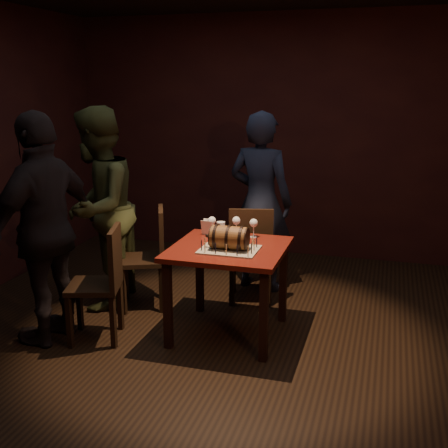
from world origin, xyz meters
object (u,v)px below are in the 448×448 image
object	(u,v)px
pub_table	(229,260)
person_back	(260,202)
wine_glass_left	(212,221)
chair_left_front	(104,277)
wine_glass_mid	(236,222)
person_left_front	(46,229)
barrel_cake	(229,238)
person_left_rear	(98,209)
pint_of_ale	(221,231)
wine_glass_right	(254,224)
chair_back	(251,250)
chair_left_rear	(151,252)

from	to	relation	value
pub_table	person_back	size ratio (longest dim) A/B	0.51
wine_glass_left	chair_left_front	distance (m)	1.03
pub_table	wine_glass_mid	size ratio (longest dim) A/B	5.59
person_left_front	wine_glass_mid	bearing A→B (deg)	133.95
pub_table	person_left_front	size ratio (longest dim) A/B	0.49
barrel_cake	person_back	size ratio (longest dim) A/B	0.19
person_back	person_left_rear	distance (m)	1.56
wine_glass_left	pint_of_ale	world-z (taller)	wine_glass_left
barrel_cake	wine_glass_right	bearing A→B (deg)	77.89
wine_glass_left	pint_of_ale	bearing A→B (deg)	-44.96
person_left_rear	person_left_front	bearing A→B (deg)	-10.04
pub_table	wine_glass_left	distance (m)	0.45
barrel_cake	wine_glass_mid	xyz separation A→B (m)	(-0.07, 0.46, 0.01)
chair_back	person_left_rear	size ratio (longest dim) A/B	0.51
chair_left_rear	chair_left_front	distance (m)	0.74
chair_back	person_left_rear	world-z (taller)	person_left_rear
wine_glass_left	barrel_cake	bearing A→B (deg)	-55.90
pub_table	chair_left_front	distance (m)	1.01
wine_glass_mid	chair_left_rear	distance (m)	0.88
pub_table	chair_back	bearing A→B (deg)	89.05
barrel_cake	person_back	xyz separation A→B (m)	(-0.04, 1.23, 0.03)
chair_left_front	person_left_rear	distance (m)	0.86
pint_of_ale	chair_left_front	size ratio (longest dim) A/B	0.16
barrel_cake	chair_back	xyz separation A→B (m)	(-0.02, 0.79, -0.33)
wine_glass_mid	person_left_front	size ratio (longest dim) A/B	0.09
wine_glass_mid	chair_back	xyz separation A→B (m)	(0.05, 0.33, -0.34)
wine_glass_left	person_left_front	bearing A→B (deg)	-144.16
wine_glass_mid	person_left_rear	size ratio (longest dim) A/B	0.09
pint_of_ale	chair_back	xyz separation A→B (m)	(0.14, 0.51, -0.30)
barrel_cake	pint_of_ale	world-z (taller)	barrel_cake
pub_table	chair_left_front	size ratio (longest dim) A/B	0.97
pub_table	chair_back	world-z (taller)	chair_back
wine_glass_left	chair_left_rear	xyz separation A→B (m)	(-0.60, 0.05, -0.35)
wine_glass_left	person_back	bearing A→B (deg)	74.09
pint_of_ale	chair_left_front	distance (m)	1.03
barrel_cake	chair_left_rear	bearing A→B (deg)	152.50
person_left_rear	person_left_front	world-z (taller)	person_left_front
wine_glass_mid	chair_back	world-z (taller)	chair_back
pub_table	chair_back	distance (m)	0.71
wine_glass_left	wine_glass_mid	bearing A→B (deg)	16.81
person_back	wine_glass_right	bearing A→B (deg)	109.31
wine_glass_mid	pint_of_ale	bearing A→B (deg)	-115.41
chair_left_front	wine_glass_left	bearing A→B (deg)	44.75
pint_of_ale	chair_left_rear	distance (m)	0.80
chair_back	wine_glass_mid	bearing A→B (deg)	-98.75
chair_back	wine_glass_right	bearing A→B (deg)	-73.16
wine_glass_left	chair_left_front	bearing A→B (deg)	-135.25
chair_back	chair_left_rear	size ratio (longest dim) A/B	1.00
wine_glass_right	person_back	distance (m)	0.81
barrel_cake	wine_glass_mid	world-z (taller)	barrel_cake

